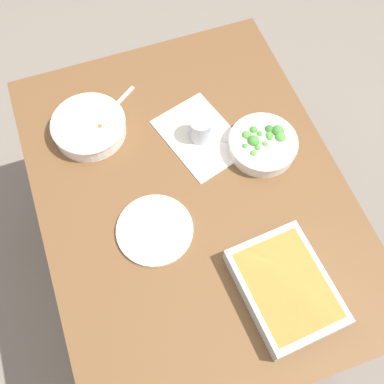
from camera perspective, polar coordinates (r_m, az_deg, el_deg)
ground_plane at (r=2.09m, az=0.00°, el=-9.23°), size 6.00×6.00×0.00m
dining_table at (r=1.49m, az=0.00°, el=-1.57°), size 1.20×0.90×0.74m
placemat at (r=1.50m, az=1.01°, el=6.74°), size 0.32×0.27×0.00m
stew_bowl at (r=1.52m, az=-12.32°, el=7.73°), size 0.23×0.23×0.06m
broccoli_bowl at (r=1.47m, az=8.53°, el=5.77°), size 0.21×0.21×0.07m
baking_dish at (r=1.29m, az=11.23°, el=-11.24°), size 0.32×0.24×0.06m
drink_cup at (r=1.47m, az=1.03°, el=7.53°), size 0.07×0.07×0.08m
side_plate at (r=1.35m, az=-4.51°, el=-4.59°), size 0.22×0.22×0.01m
spoon_by_stew at (r=1.58m, az=-9.66°, el=9.81°), size 0.12×0.15×0.01m
spoon_by_broccoli at (r=1.50m, az=3.79°, el=6.27°), size 0.12×0.15×0.01m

